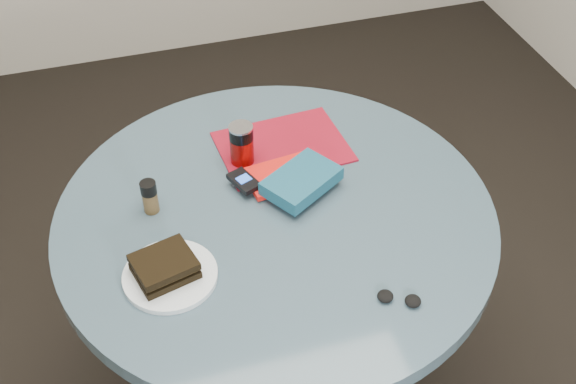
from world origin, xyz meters
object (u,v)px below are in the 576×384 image
object	(u,v)px
table	(276,259)
pepper_grinder	(150,197)
sandwich	(164,266)
headphones	(399,299)
plate	(170,276)
magazine	(283,147)
novel	(302,181)
soda_can	(242,145)
mp3_player	(244,181)
red_book	(281,176)

from	to	relation	value
table	pepper_grinder	bearing A→B (deg)	162.74
sandwich	headphones	xyz separation A→B (m)	(0.43, -0.20, -0.02)
plate	magazine	distance (m)	0.48
pepper_grinder	novel	size ratio (longest dim) A/B	0.48
plate	sandwich	world-z (taller)	sandwich
table	soda_can	xyz separation A→B (m)	(-0.03, 0.19, 0.22)
soda_can	mp3_player	xyz separation A→B (m)	(-0.02, -0.10, -0.03)
sandwich	novel	xyz separation A→B (m)	(0.35, 0.17, 0.00)
table	magazine	bearing A→B (deg)	69.24
magazine	plate	bearing A→B (deg)	-139.03
table	magazine	size ratio (longest dim) A/B	3.22
table	mp3_player	bearing A→B (deg)	118.61
pepper_grinder	headphones	distance (m)	0.59
headphones	novel	bearing A→B (deg)	103.61
table	red_book	distance (m)	0.21
table	mp3_player	size ratio (longest dim) A/B	10.99
pepper_grinder	headphones	world-z (taller)	pepper_grinder
sandwich	mp3_player	xyz separation A→B (m)	(0.22, 0.21, -0.01)
novel	sandwich	bearing A→B (deg)	174.22
table	sandwich	bearing A→B (deg)	-155.38
magazine	red_book	size ratio (longest dim) A/B	1.87
red_book	table	bearing A→B (deg)	-120.86
mp3_player	headphones	xyz separation A→B (m)	(0.21, -0.41, -0.02)
soda_can	pepper_grinder	xyz separation A→B (m)	(-0.24, -0.10, -0.01)
magazine	headphones	size ratio (longest dim) A/B	3.34
table	novel	xyz separation A→B (m)	(0.08, 0.04, 0.20)
table	sandwich	xyz separation A→B (m)	(-0.27, -0.12, 0.20)
novel	pepper_grinder	bearing A→B (deg)	141.76
novel	headphones	world-z (taller)	novel
magazine	sandwich	bearing A→B (deg)	-140.01
table	pepper_grinder	world-z (taller)	pepper_grinder
soda_can	pepper_grinder	world-z (taller)	soda_can
plate	sandwich	distance (m)	0.03
table	novel	world-z (taller)	novel
pepper_grinder	magazine	bearing A→B (deg)	20.55
plate	table	bearing A→B (deg)	25.92
sandwich	pepper_grinder	bearing A→B (deg)	89.08
soda_can	pepper_grinder	size ratio (longest dim) A/B	1.32
plate	magazine	world-z (taller)	plate
magazine	soda_can	bearing A→B (deg)	-170.35
table	magazine	distance (m)	0.28
sandwich	novel	bearing A→B (deg)	25.63
soda_can	red_book	size ratio (longest dim) A/B	0.66
table	red_book	size ratio (longest dim) A/B	6.03
magazine	headphones	bearing A→B (deg)	-85.09
plate	novel	size ratio (longest dim) A/B	1.14
novel	plate	bearing A→B (deg)	175.24
pepper_grinder	magazine	world-z (taller)	pepper_grinder
plate	red_book	world-z (taller)	red_book
pepper_grinder	table	bearing A→B (deg)	-17.26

